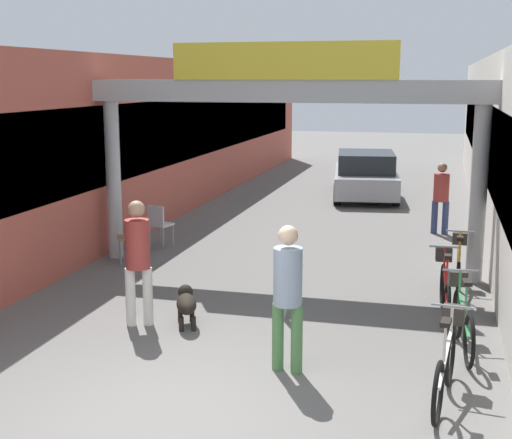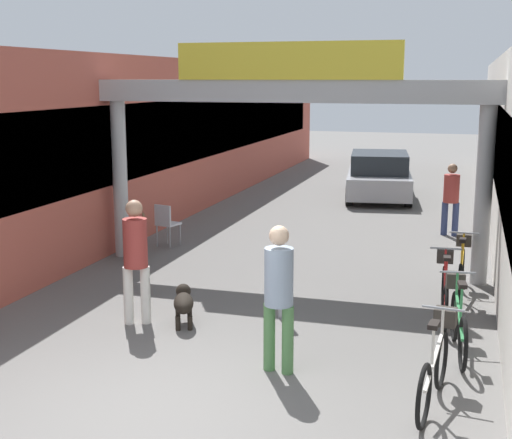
% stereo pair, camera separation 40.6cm
% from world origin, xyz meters
% --- Properties ---
extents(ground_plane, '(80.00, 80.00, 0.00)m').
position_xyz_m(ground_plane, '(0.00, 0.00, 0.00)').
color(ground_plane, '#605E5B').
extents(storefront_left, '(3.00, 26.00, 3.90)m').
position_xyz_m(storefront_left, '(-5.09, 11.00, 1.95)').
color(storefront_left, '#B25142').
rests_on(storefront_left, ground_plane).
extents(arcade_sign_gateway, '(7.40, 0.47, 4.05)m').
position_xyz_m(arcade_sign_gateway, '(0.00, 5.98, 2.87)').
color(arcade_sign_gateway, '#B2B2B2').
rests_on(arcade_sign_gateway, ground_plane).
extents(pedestrian_with_dog, '(0.44, 0.44, 1.79)m').
position_xyz_m(pedestrian_with_dog, '(-1.31, 2.48, 1.03)').
color(pedestrian_with_dog, silver).
rests_on(pedestrian_with_dog, ground_plane).
extents(pedestrian_companion, '(0.40, 0.39, 1.78)m').
position_xyz_m(pedestrian_companion, '(1.05, 1.42, 1.02)').
color(pedestrian_companion, '#4C7F47').
rests_on(pedestrian_companion, ground_plane).
extents(pedestrian_carrying_crate, '(0.40, 0.40, 1.60)m').
position_xyz_m(pedestrian_carrying_crate, '(2.75, 9.75, 0.91)').
color(pedestrian_carrying_crate, navy).
rests_on(pedestrian_carrying_crate, ground_plane).
extents(dog_on_leash, '(0.50, 0.75, 0.53)m').
position_xyz_m(dog_on_leash, '(-0.67, 2.64, 0.33)').
color(dog_on_leash, black).
rests_on(dog_on_leash, ground_plane).
extents(bicycle_silver_nearest, '(0.46, 1.68, 0.98)m').
position_xyz_m(bicycle_silver_nearest, '(2.87, 1.11, 0.44)').
color(bicycle_silver_nearest, black).
rests_on(bicycle_silver_nearest, ground_plane).
extents(bicycle_green_second, '(0.46, 1.68, 0.98)m').
position_xyz_m(bicycle_green_second, '(3.07, 2.69, 0.44)').
color(bicycle_green_second, black).
rests_on(bicycle_green_second, ground_plane).
extents(bicycle_red_third, '(0.46, 1.69, 0.98)m').
position_xyz_m(bicycle_red_third, '(2.86, 4.00, 0.44)').
color(bicycle_red_third, black).
rests_on(bicycle_red_third, ground_plane).
extents(bicycle_orange_farthest, '(0.46, 1.69, 0.98)m').
position_xyz_m(bicycle_orange_farthest, '(3.07, 5.22, 0.44)').
color(bicycle_orange_farthest, black).
rests_on(bicycle_orange_farthest, ground_plane).
extents(bollard_post_metal, '(0.10, 0.10, 1.06)m').
position_xyz_m(bollard_post_metal, '(0.59, 3.30, 0.54)').
color(bollard_post_metal, gray).
rests_on(bollard_post_metal, ground_plane).
extents(cafe_chair_wood_nearer, '(0.54, 0.54, 0.89)m').
position_xyz_m(cafe_chair_wood_nearer, '(-2.87, 5.76, 0.54)').
color(cafe_chair_wood_nearer, gray).
rests_on(cafe_chair_wood_nearer, ground_plane).
extents(cafe_chair_aluminium_farther, '(0.49, 0.49, 0.89)m').
position_xyz_m(cafe_chair_aluminium_farther, '(-2.83, 6.93, 0.54)').
color(cafe_chair_aluminium_farther, gray).
rests_on(cafe_chair_aluminium_farther, ground_plane).
extents(parked_car_silver, '(2.26, 4.20, 1.33)m').
position_xyz_m(parked_car_silver, '(0.60, 14.37, 0.64)').
color(parked_car_silver, '#99999E').
rests_on(parked_car_silver, ground_plane).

